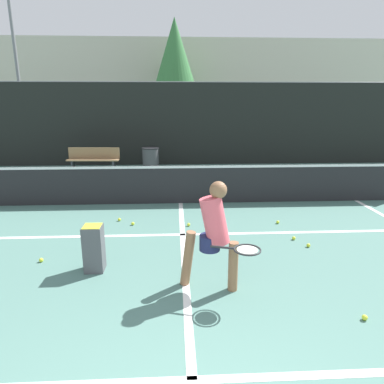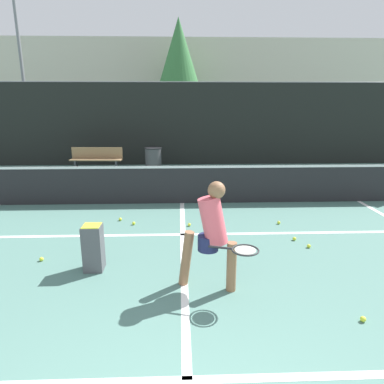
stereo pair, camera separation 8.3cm
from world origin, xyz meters
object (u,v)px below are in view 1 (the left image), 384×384
Objects in this scene: courtside_bench at (94,159)px; parked_car at (260,140)px; player_practicing at (214,231)px; trash_bin at (151,159)px; ball_hopper at (94,247)px.

parked_car reaches higher than courtside_bench.
player_practicing is 8.49m from trash_bin.
player_practicing is at bearing -63.79° from courtside_bench.
ball_hopper is 7.78m from courtside_bench.
ball_hopper is 0.16× the size of parked_car.
courtside_bench is at bearing -174.89° from trash_bin.
player_practicing is 0.33× the size of parked_car.
ball_hopper is at bearing 177.11° from player_practicing.
ball_hopper is 0.85× the size of trash_bin.
trash_bin is at bearing 115.58° from player_practicing.
player_practicing is 2.11× the size of ball_hopper.
ball_hopper is 12.99m from parked_car.
courtside_bench is 8.26m from parked_car.
courtside_bench is 2.22× the size of trash_bin.
ball_hopper is 0.38× the size of courtside_bench.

